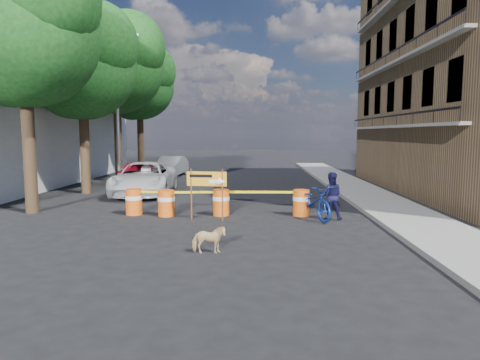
# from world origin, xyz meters

# --- Properties ---
(ground) EXTENTS (120.00, 120.00, 0.00)m
(ground) POSITION_xyz_m (0.00, 0.00, 0.00)
(ground) COLOR black
(ground) RESTS_ON ground
(sidewalk_east) EXTENTS (2.40, 40.00, 0.15)m
(sidewalk_east) POSITION_xyz_m (6.20, 6.00, 0.07)
(sidewalk_east) COLOR gray
(sidewalk_east) RESTS_ON ground
(tree_near) EXTENTS (5.46, 5.20, 9.15)m
(tree_near) POSITION_xyz_m (-6.73, 2.00, 6.36)
(tree_near) COLOR #332316
(tree_near) RESTS_ON ground
(tree_mid_a) EXTENTS (5.25, 5.00, 8.68)m
(tree_mid_a) POSITION_xyz_m (-6.74, 7.00, 6.01)
(tree_mid_a) COLOR #332316
(tree_mid_a) RESTS_ON ground
(tree_mid_b) EXTENTS (5.67, 5.40, 9.62)m
(tree_mid_b) POSITION_xyz_m (-6.73, 12.00, 6.71)
(tree_mid_b) COLOR #332316
(tree_mid_b) RESTS_ON ground
(tree_far) EXTENTS (5.04, 4.80, 8.84)m
(tree_far) POSITION_xyz_m (-6.74, 17.00, 6.22)
(tree_far) COLOR #332316
(tree_far) RESTS_ON ground
(streetlamp) EXTENTS (1.25, 0.18, 8.00)m
(streetlamp) POSITION_xyz_m (-5.93, 9.50, 4.38)
(streetlamp) COLOR gray
(streetlamp) RESTS_ON ground
(barrel_far_left) EXTENTS (0.58, 0.58, 0.90)m
(barrel_far_left) POSITION_xyz_m (-3.07, 1.77, 0.47)
(barrel_far_left) COLOR #D8400C
(barrel_far_left) RESTS_ON ground
(barrel_mid_left) EXTENTS (0.58, 0.58, 0.90)m
(barrel_mid_left) POSITION_xyz_m (-1.88, 1.54, 0.47)
(barrel_mid_left) COLOR #D8400C
(barrel_mid_left) RESTS_ON ground
(barrel_mid_right) EXTENTS (0.58, 0.58, 0.90)m
(barrel_mid_right) POSITION_xyz_m (-0.01, 1.72, 0.47)
(barrel_mid_right) COLOR #D8400C
(barrel_mid_right) RESTS_ON ground
(barrel_far_right) EXTENTS (0.58, 0.58, 0.90)m
(barrel_far_right) POSITION_xyz_m (2.75, 1.75, 0.47)
(barrel_far_right) COLOR #D8400C
(barrel_far_right) RESTS_ON ground
(detour_sign) EXTENTS (1.31, 0.32, 1.69)m
(detour_sign) POSITION_xyz_m (-0.25, 0.84, 1.23)
(detour_sign) COLOR #592D19
(detour_sign) RESTS_ON ground
(pedestrian) EXTENTS (0.82, 0.67, 1.57)m
(pedestrian) POSITION_xyz_m (3.65, 1.15, 0.78)
(pedestrian) COLOR black
(pedestrian) RESTS_ON ground
(bicycle) EXTENTS (1.13, 1.34, 2.17)m
(bicycle) POSITION_xyz_m (3.08, 1.20, 1.08)
(bicycle) COLOR #13339B
(bicycle) RESTS_ON ground
(dog) EXTENTS (0.82, 0.41, 0.67)m
(dog) POSITION_xyz_m (0.05, -3.00, 0.34)
(dog) COLOR #E5BE83
(dog) RESTS_ON ground
(suv_white) EXTENTS (2.82, 5.54, 1.50)m
(suv_white) POSITION_xyz_m (-3.96, 6.74, 0.75)
(suv_white) COLOR silver
(suv_white) RESTS_ON ground
(sedan_red) EXTENTS (2.29, 4.57, 1.50)m
(sedan_red) POSITION_xyz_m (-4.65, 8.16, 0.75)
(sedan_red) COLOR #A40D26
(sedan_red) RESTS_ON ground
(sedan_silver) EXTENTS (1.78, 4.14, 1.33)m
(sedan_silver) POSITION_xyz_m (-4.32, 15.13, 0.66)
(sedan_silver) COLOR #ADAFB4
(sedan_silver) RESTS_ON ground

